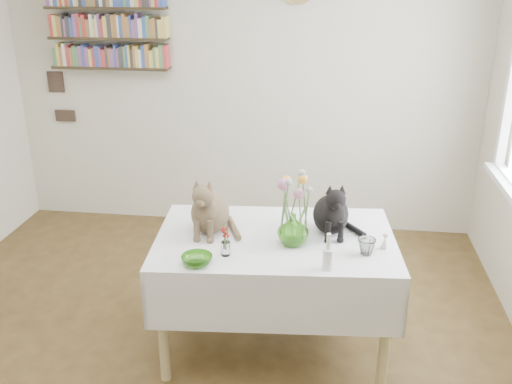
# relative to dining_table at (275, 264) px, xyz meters

# --- Properties ---
(room) EXTENTS (4.08, 4.58, 2.58)m
(room) POSITION_rel_dining_table_xyz_m (-0.47, -0.46, 0.69)
(room) COLOR brown
(room) RESTS_ON ground
(dining_table) EXTENTS (1.44, 0.99, 0.74)m
(dining_table) POSITION_rel_dining_table_xyz_m (0.00, 0.00, 0.00)
(dining_table) COLOR white
(dining_table) RESTS_ON room
(tabby_cat) EXTENTS (0.26, 0.33, 0.37)m
(tabby_cat) POSITION_rel_dining_table_xyz_m (-0.39, 0.04, 0.36)
(tabby_cat) COLOR olive
(tabby_cat) RESTS_ON dining_table
(black_cat) EXTENTS (0.28, 0.33, 0.34)m
(black_cat) POSITION_rel_dining_table_xyz_m (0.31, 0.12, 0.35)
(black_cat) COLOR black
(black_cat) RESTS_ON dining_table
(flower_vase) EXTENTS (0.23, 0.23, 0.18)m
(flower_vase) POSITION_rel_dining_table_xyz_m (0.11, -0.08, 0.27)
(flower_vase) COLOR #7CD349
(flower_vase) RESTS_ON dining_table
(green_bowl) EXTENTS (0.17, 0.17, 0.05)m
(green_bowl) POSITION_rel_dining_table_xyz_m (-0.38, -0.38, 0.21)
(green_bowl) COLOR #7CD349
(green_bowl) RESTS_ON dining_table
(drinking_glass) EXTENTS (0.12, 0.12, 0.09)m
(drinking_glass) POSITION_rel_dining_table_xyz_m (0.51, -0.15, 0.23)
(drinking_glass) COLOR white
(drinking_glass) RESTS_ON dining_table
(candlestick) EXTENTS (0.06, 0.06, 0.20)m
(candlestick) POSITION_rel_dining_table_xyz_m (0.30, -0.34, 0.25)
(candlestick) COLOR white
(candlestick) RESTS_ON dining_table
(berry_jar) EXTENTS (0.05, 0.05, 0.20)m
(berry_jar) POSITION_rel_dining_table_xyz_m (-0.24, -0.26, 0.27)
(berry_jar) COLOR white
(berry_jar) RESTS_ON dining_table
(porcelain_figurine) EXTENTS (0.05, 0.05, 0.09)m
(porcelain_figurine) POSITION_rel_dining_table_xyz_m (0.61, -0.06, 0.22)
(porcelain_figurine) COLOR white
(porcelain_figurine) RESTS_ON dining_table
(flower_bouquet) EXTENTS (0.17, 0.13, 0.39)m
(flower_bouquet) POSITION_rel_dining_table_xyz_m (0.11, -0.07, 0.52)
(flower_bouquet) COLOR #4C7233
(flower_bouquet) RESTS_ON flower_vase
(bookshelf_unit) EXTENTS (1.00, 0.16, 0.91)m
(bookshelf_unit) POSITION_rel_dining_table_xyz_m (-1.57, 1.70, 1.29)
(bookshelf_unit) COLOR #302515
(bookshelf_unit) RESTS_ON room
(wall_art_plaques) EXTENTS (0.21, 0.02, 0.44)m
(wall_art_plaques) POSITION_rel_dining_table_xyz_m (-2.10, 1.77, 0.57)
(wall_art_plaques) COLOR #38281E
(wall_art_plaques) RESTS_ON room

